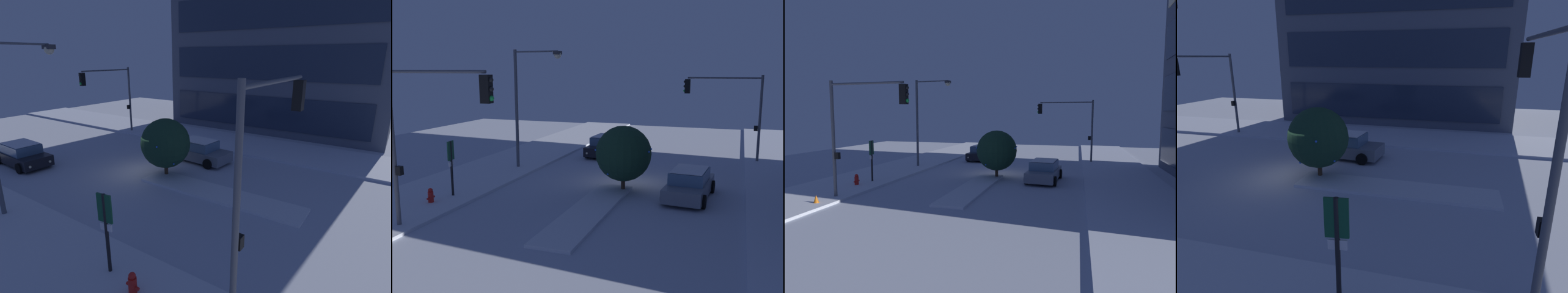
% 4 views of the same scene
% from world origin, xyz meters
% --- Properties ---
extents(ground, '(52.00, 52.00, 0.00)m').
position_xyz_m(ground, '(0.00, 0.00, 0.00)').
color(ground, silver).
extents(curb_strip_far, '(52.00, 5.20, 0.14)m').
position_xyz_m(curb_strip_far, '(0.00, 8.85, 0.07)').
color(curb_strip_far, silver).
rests_on(curb_strip_far, ground).
extents(median_strip, '(9.00, 1.80, 0.14)m').
position_xyz_m(median_strip, '(5.10, -0.40, 0.07)').
color(median_strip, silver).
rests_on(median_strip, ground).
extents(car_near, '(4.60, 2.18, 1.49)m').
position_xyz_m(car_near, '(-7.88, -3.63, 0.71)').
color(car_near, black).
rests_on(car_near, ground).
extents(car_far, '(4.58, 2.33, 1.49)m').
position_xyz_m(car_far, '(1.31, 3.57, 0.71)').
color(car_far, slate).
rests_on(car_far, ground).
extents(traffic_light_corner_near_right, '(0.32, 4.73, 6.47)m').
position_xyz_m(traffic_light_corner_near_right, '(9.44, -5.30, 4.43)').
color(traffic_light_corner_near_right, '#565960').
rests_on(traffic_light_corner_near_right, ground).
extents(traffic_light_corner_far_left, '(0.32, 5.28, 5.99)m').
position_xyz_m(traffic_light_corner_far_left, '(-8.68, 5.00, 4.17)').
color(traffic_light_corner_far_left, '#565960').
rests_on(traffic_light_corner_far_left, ground).
extents(street_lamp_arched, '(0.65, 3.31, 7.58)m').
position_xyz_m(street_lamp_arched, '(-1.63, -6.75, 4.97)').
color(street_lamp_arched, '#565960').
rests_on(street_lamp_arched, ground).
extents(fire_hydrant, '(0.48, 0.26, 0.83)m').
position_xyz_m(fire_hydrant, '(6.55, -7.84, 0.40)').
color(fire_hydrant, red).
rests_on(fire_hydrant, ground).
extents(parking_info_sign, '(0.55, 0.13, 2.89)m').
position_xyz_m(parking_info_sign, '(5.23, -7.57, 1.85)').
color(parking_info_sign, black).
rests_on(parking_info_sign, ground).
extents(decorated_tree_median, '(2.91, 2.94, 3.50)m').
position_xyz_m(decorated_tree_median, '(1.26, 0.16, 2.04)').
color(decorated_tree_median, '#473323').
rests_on(decorated_tree_median, ground).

